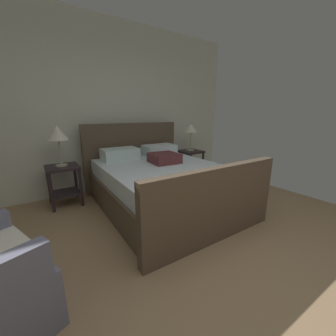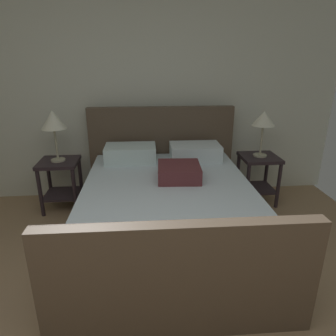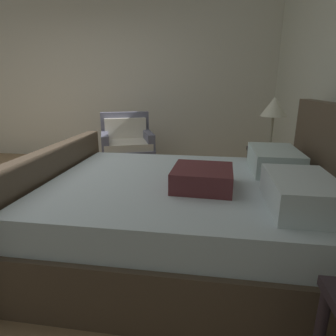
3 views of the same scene
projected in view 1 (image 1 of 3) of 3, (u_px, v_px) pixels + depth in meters
name	position (u px, v px, depth m)	size (l,w,h in m)	color
ground_plane	(243.00, 301.00, 1.54)	(5.15, 5.89, 0.02)	#9D7D59
wall_back	(105.00, 108.00, 3.59)	(5.27, 0.12, 2.85)	silver
bed	(161.00, 183.00, 3.05)	(1.78, 2.22, 1.17)	brown
nightstand_right	(190.00, 160.00, 4.30)	(0.44, 0.44, 0.60)	#2D2328
table_lamp_right	(191.00, 129.00, 4.14)	(0.27, 0.27, 0.54)	#B7B293
nightstand_left	(64.00, 179.00, 3.05)	(0.44, 0.44, 0.60)	#2D2328
table_lamp_left	(58.00, 134.00, 2.88)	(0.27, 0.27, 0.58)	#B7B293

